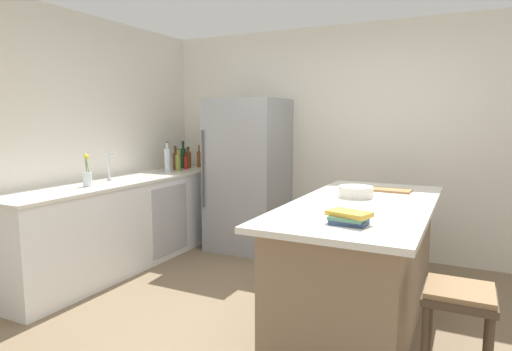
# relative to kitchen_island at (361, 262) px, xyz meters

# --- Properties ---
(ground_plane) EXTENTS (7.20, 7.20, 0.00)m
(ground_plane) POSITION_rel_kitchen_island_xyz_m (-0.44, -0.50, -0.47)
(ground_plane) COLOR #7A664C
(wall_rear) EXTENTS (6.00, 0.10, 2.60)m
(wall_rear) POSITION_rel_kitchen_island_xyz_m (-0.44, 1.75, 0.83)
(wall_rear) COLOR silver
(wall_rear) RESTS_ON ground_plane
(wall_left) EXTENTS (0.10, 6.00, 2.60)m
(wall_left) POSITION_rel_kitchen_island_xyz_m (-2.89, -0.50, 0.83)
(wall_left) COLOR silver
(wall_left) RESTS_ON ground_plane
(counter_run_left) EXTENTS (0.64, 2.84, 0.92)m
(counter_run_left) POSITION_rel_kitchen_island_xyz_m (-2.53, 0.19, -0.01)
(counter_run_left) COLOR white
(counter_run_left) RESTS_ON ground_plane
(kitchen_island) EXTENTS (0.99, 2.15, 0.93)m
(kitchen_island) POSITION_rel_kitchen_island_xyz_m (0.00, 0.00, 0.00)
(kitchen_island) COLOR #8E755B
(kitchen_island) RESTS_ON ground_plane
(refrigerator) EXTENTS (0.84, 0.79, 1.78)m
(refrigerator) POSITION_rel_kitchen_island_xyz_m (-1.66, 1.32, 0.42)
(refrigerator) COLOR #93969B
(refrigerator) RESTS_ON ground_plane
(bar_stool) EXTENTS (0.36, 0.36, 0.66)m
(bar_stool) POSITION_rel_kitchen_island_xyz_m (0.69, -0.74, 0.07)
(bar_stool) COLOR #473828
(bar_stool) RESTS_ON ground_plane
(sink_faucet) EXTENTS (0.15, 0.05, 0.30)m
(sink_faucet) POSITION_rel_kitchen_island_xyz_m (-2.58, 0.05, 0.61)
(sink_faucet) COLOR silver
(sink_faucet) RESTS_ON counter_run_left
(flower_vase) EXTENTS (0.08, 0.08, 0.31)m
(flower_vase) POSITION_rel_kitchen_island_xyz_m (-2.50, -0.32, 0.55)
(flower_vase) COLOR silver
(flower_vase) RESTS_ON counter_run_left
(vinegar_bottle) EXTENTS (0.05, 0.05, 0.28)m
(vinegar_bottle) POSITION_rel_kitchen_island_xyz_m (-2.47, 1.50, 0.56)
(vinegar_bottle) COLOR #994C23
(vinegar_bottle) RESTS_ON counter_run_left
(whiskey_bottle) EXTENTS (0.08, 0.08, 0.27)m
(whiskey_bottle) POSITION_rel_kitchen_island_xyz_m (-2.57, 1.40, 0.56)
(whiskey_bottle) COLOR brown
(whiskey_bottle) RESTS_ON counter_run_left
(wine_bottle) EXTENTS (0.07, 0.07, 0.35)m
(wine_bottle) POSITION_rel_kitchen_island_xyz_m (-2.59, 1.32, 0.59)
(wine_bottle) COLOR #19381E
(wine_bottle) RESTS_ON counter_run_left
(hot_sauce_bottle) EXTENTS (0.05, 0.05, 0.22)m
(hot_sauce_bottle) POSITION_rel_kitchen_island_xyz_m (-2.48, 1.22, 0.53)
(hot_sauce_bottle) COLOR red
(hot_sauce_bottle) RESTS_ON counter_run_left
(syrup_bottle) EXTENTS (0.07, 0.07, 0.30)m
(syrup_bottle) POSITION_rel_kitchen_island_xyz_m (-2.57, 1.13, 0.57)
(syrup_bottle) COLOR #5B3319
(syrup_bottle) RESTS_ON counter_run_left
(olive_oil_bottle) EXTENTS (0.06, 0.06, 0.27)m
(olive_oil_bottle) POSITION_rel_kitchen_island_xyz_m (-2.45, 1.02, 0.56)
(olive_oil_bottle) COLOR olive
(olive_oil_bottle) RESTS_ON counter_run_left
(soda_bottle) EXTENTS (0.08, 0.08, 0.36)m
(soda_bottle) POSITION_rel_kitchen_island_xyz_m (-2.54, 0.93, 0.60)
(soda_bottle) COLOR silver
(soda_bottle) RESTS_ON counter_run_left
(cookbook_stack) EXTENTS (0.28, 0.21, 0.08)m
(cookbook_stack) POSITION_rel_kitchen_island_xyz_m (0.08, -0.70, 0.50)
(cookbook_stack) COLOR #334770
(cookbook_stack) RESTS_ON kitchen_island
(mixing_bowl) EXTENTS (0.27, 0.27, 0.09)m
(mixing_bowl) POSITION_rel_kitchen_island_xyz_m (-0.10, 0.20, 0.50)
(mixing_bowl) COLOR silver
(mixing_bowl) RESTS_ON kitchen_island
(cutting_board) EXTENTS (0.36, 0.21, 0.02)m
(cutting_board) POSITION_rel_kitchen_island_xyz_m (0.09, 0.62, 0.47)
(cutting_board) COLOR #9E7042
(cutting_board) RESTS_ON kitchen_island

